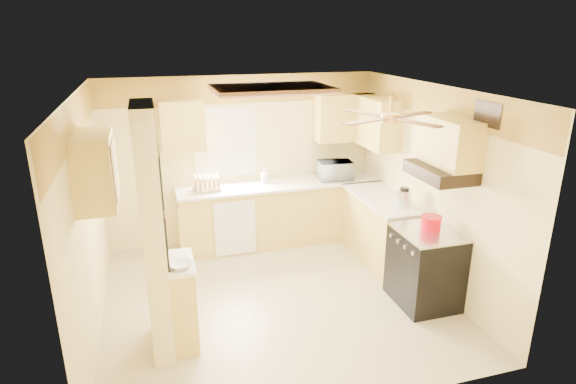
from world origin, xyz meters
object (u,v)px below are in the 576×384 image
object	(u,v)px
microwave	(335,170)
bowl	(181,265)
dutch_oven	(431,223)
stove	(425,267)
kettle	(404,198)

from	to	relation	value
microwave	bowl	world-z (taller)	microwave
microwave	dutch_oven	xyz separation A→B (m)	(0.36, -2.07, -0.08)
stove	microwave	distance (m)	2.23
microwave	kettle	world-z (taller)	microwave
stove	bowl	bearing A→B (deg)	-177.09
microwave	kettle	xyz separation A→B (m)	(0.39, -1.38, -0.02)
stove	bowl	world-z (taller)	bowl
bowl	dutch_oven	bearing A→B (deg)	3.83
kettle	bowl	bearing A→B (deg)	-163.04
stove	kettle	distance (m)	0.95
stove	bowl	size ratio (longest dim) A/B	4.01
stove	microwave	bearing A→B (deg)	98.32
dutch_oven	stove	bearing A→B (deg)	-138.20
bowl	kettle	bearing A→B (deg)	16.96
dutch_oven	kettle	bearing A→B (deg)	87.41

